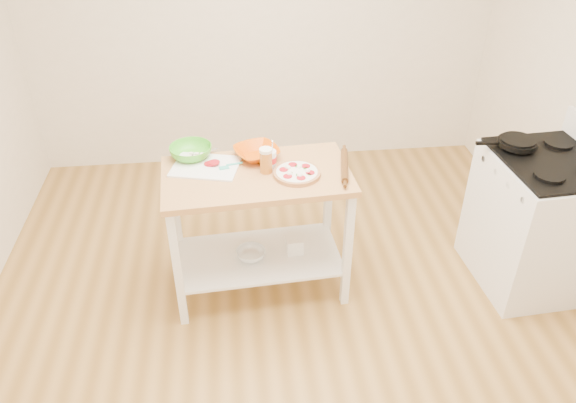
% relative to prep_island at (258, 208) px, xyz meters
% --- Properties ---
extents(room_shell, '(4.04, 4.54, 2.74)m').
position_rel_prep_island_xyz_m(room_shell, '(0.16, -0.44, 0.70)').
color(room_shell, '#AC7F3F').
rests_on(room_shell, ground).
extents(prep_island, '(1.18, 0.70, 0.90)m').
position_rel_prep_island_xyz_m(prep_island, '(0.00, 0.00, 0.00)').
color(prep_island, tan).
rests_on(prep_island, ground).
extents(gas_stove, '(0.69, 0.80, 1.11)m').
position_rel_prep_island_xyz_m(gas_stove, '(1.83, -0.11, -0.17)').
color(gas_stove, white).
rests_on(gas_stove, ground).
extents(skillet, '(0.39, 0.25, 0.03)m').
position_rel_prep_island_xyz_m(skillet, '(1.66, 0.07, 0.33)').
color(skillet, black).
rests_on(skillet, gas_stove).
extents(pizza, '(0.29, 0.29, 0.05)m').
position_rel_prep_island_xyz_m(pizza, '(0.24, -0.05, 0.27)').
color(pizza, tan).
rests_on(pizza, prep_island).
extents(cutting_board, '(0.46, 0.39, 0.04)m').
position_rel_prep_island_xyz_m(cutting_board, '(-0.31, 0.11, 0.26)').
color(cutting_board, white).
rests_on(cutting_board, prep_island).
extents(spatula, '(0.15, 0.08, 0.01)m').
position_rel_prep_island_xyz_m(spatula, '(-0.16, 0.08, 0.27)').
color(spatula, '#37B5A3').
rests_on(spatula, cutting_board).
extents(knife, '(0.24, 0.16, 0.01)m').
position_rel_prep_island_xyz_m(knife, '(-0.38, 0.22, 0.27)').
color(knife, silver).
rests_on(knife, cutting_board).
extents(orange_bowl, '(0.35, 0.35, 0.07)m').
position_rel_prep_island_xyz_m(orange_bowl, '(0.01, 0.20, 0.29)').
color(orange_bowl, '#D25003').
rests_on(orange_bowl, prep_island).
extents(green_bowl, '(0.35, 0.35, 0.08)m').
position_rel_prep_island_xyz_m(green_bowl, '(-0.40, 0.24, 0.29)').
color(green_bowl, green).
rests_on(green_bowl, prep_island).
extents(beer_pint, '(0.08, 0.08, 0.16)m').
position_rel_prep_island_xyz_m(beer_pint, '(0.06, 0.01, 0.33)').
color(beer_pint, '#AF6521').
rests_on(beer_pint, prep_island).
extents(yogurt_tub, '(0.09, 0.09, 0.19)m').
position_rel_prep_island_xyz_m(yogurt_tub, '(0.08, 0.07, 0.31)').
color(yogurt_tub, white).
rests_on(yogurt_tub, prep_island).
extents(rolling_pin, '(0.11, 0.37, 0.04)m').
position_rel_prep_island_xyz_m(rolling_pin, '(0.54, -0.00, 0.27)').
color(rolling_pin, '#553213').
rests_on(rolling_pin, prep_island).
extents(shelf_glass_bowl, '(0.22, 0.22, 0.06)m').
position_rel_prep_island_xyz_m(shelf_glass_bowl, '(-0.06, -0.02, -0.36)').
color(shelf_glass_bowl, silver).
rests_on(shelf_glass_bowl, prep_island).
extents(shelf_bin, '(0.12, 0.12, 0.11)m').
position_rel_prep_island_xyz_m(shelf_bin, '(0.24, 0.02, -0.33)').
color(shelf_bin, white).
rests_on(shelf_bin, prep_island).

